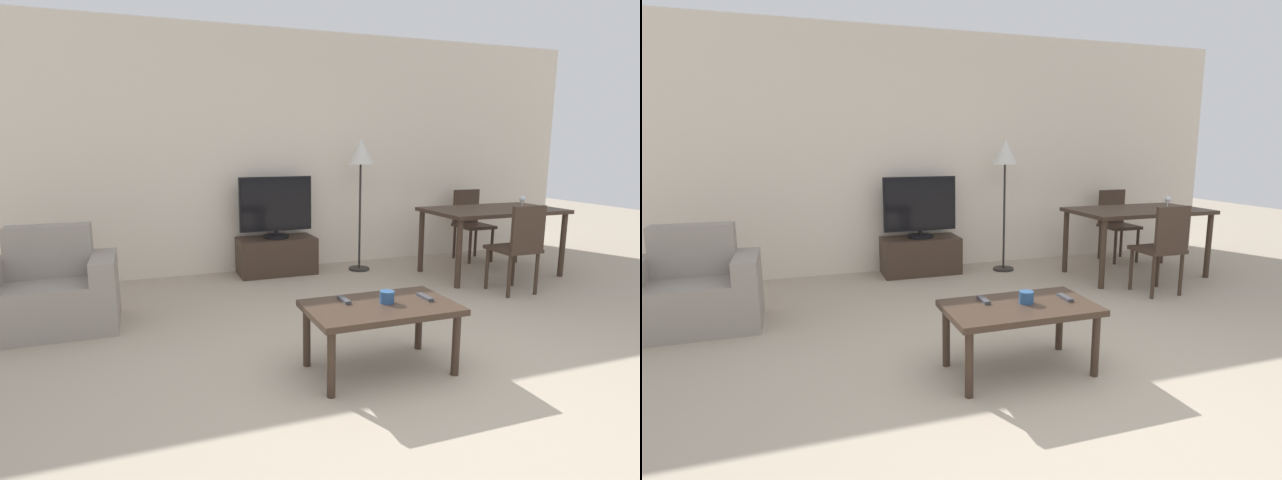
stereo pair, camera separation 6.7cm
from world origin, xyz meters
The scene contains 14 objects.
ground_plane centered at (0.00, 0.00, 0.00)m, with size 18.00×18.00×0.00m, color tan.
wall_back centered at (0.00, 3.49, 1.35)m, with size 7.87×0.06×2.70m.
armchair centered at (-2.24, 2.12, 0.29)m, with size 0.99×0.63×0.80m.
tv_stand centered at (-0.12, 3.20, 0.21)m, with size 0.86×0.43×0.41m.
tv centered at (-0.12, 3.20, 0.75)m, with size 0.82×0.29×0.68m.
coffee_table centered at (-0.14, 0.57, 0.39)m, with size 0.95×0.55×0.44m.
dining_table centered at (2.13, 2.36, 0.66)m, with size 1.47×0.84×0.74m.
dining_chair_near centered at (1.88, 1.64, 0.49)m, with size 0.40×0.40×0.88m.
dining_chair_far centered at (2.39, 3.09, 0.49)m, with size 0.40×0.40×0.88m.
floor_lamp centered at (0.83, 3.04, 1.27)m, with size 0.30×0.30×1.50m.
remote_primary centered at (0.19, 0.59, 0.45)m, with size 0.04×0.15×0.02m.
remote_secondary centered at (-0.33, 0.71, 0.45)m, with size 0.04×0.15×0.02m.
cup_white_near centered at (-0.09, 0.59, 0.48)m, with size 0.09×0.09×0.08m.
wine_glass_left centered at (2.40, 2.22, 0.84)m, with size 0.07×0.07×0.15m.
Camera 2 is at (-1.46, -2.15, 1.43)m, focal length 28.00 mm.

